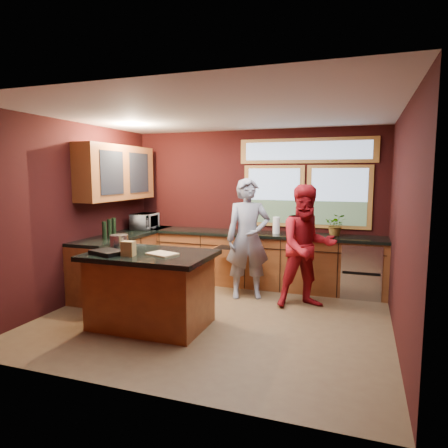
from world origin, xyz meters
The scene contains 14 objects.
floor centered at (0.00, 0.00, 0.00)m, with size 4.50×4.50×0.00m, color brown.
room_shell centered at (-0.60, 0.32, 1.80)m, with size 4.52×4.02×2.71m.
back_counter centered at (0.20, 1.70, 0.46)m, with size 4.50×0.64×0.93m.
left_counter centered at (-1.95, 0.85, 0.47)m, with size 0.64×2.30×0.93m.
island centered at (-0.67, -0.55, 0.48)m, with size 1.55×1.05×0.95m.
person_grey centered at (0.17, 0.99, 0.93)m, with size 0.68×0.45×1.87m, color slate.
person_red centered at (1.09, 0.84, 0.89)m, with size 0.87×0.67×1.78m, color maroon.
microwave centered at (-1.92, 1.45, 1.07)m, with size 0.51×0.35×0.28m, color #999999.
potted_plant centered at (1.43, 1.75, 1.11)m, with size 0.32×0.28×0.36m, color #999999.
paper_towel centered at (0.46, 1.70, 1.07)m, with size 0.12×0.12×0.28m, color white.
cutting_board centered at (-0.47, -0.60, 0.95)m, with size 0.35×0.25×0.02m, color tan.
stock_pot centered at (-1.22, -0.40, 1.03)m, with size 0.24×0.24×0.18m, color #B0B1B5.
paper_bag centered at (-0.82, -0.80, 1.03)m, with size 0.15×0.12×0.18m, color brown.
black_tray centered at (-1.12, -0.80, 0.97)m, with size 0.40×0.28×0.05m, color black.
Camera 1 is at (1.82, -4.89, 1.93)m, focal length 32.00 mm.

